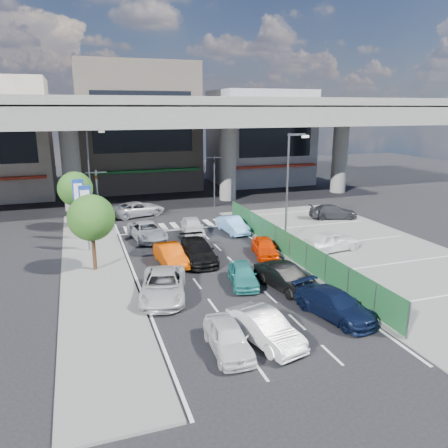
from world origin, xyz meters
name	(u,v)px	position (x,y,z in m)	size (l,w,h in m)	color
ground	(224,280)	(0.00, 0.00, 0.00)	(120.00, 120.00, 0.00)	black
parking_lot	(362,250)	(11.00, 2.00, 0.03)	(12.00, 28.00, 0.06)	slate
sidewalk_left	(96,270)	(-7.00, 4.00, 0.06)	(4.00, 30.00, 0.12)	slate
fence_run	(297,251)	(5.30, 1.00, 0.90)	(0.16, 22.00, 1.80)	#1C542B
expressway	(152,118)	(0.00, 22.00, 8.76)	(64.00, 14.00, 10.75)	#63635E
building_center	(137,127)	(0.00, 32.97, 7.49)	(14.00, 10.90, 15.00)	gray
building_east	(260,137)	(16.00, 31.97, 5.99)	(12.00, 10.90, 12.00)	gray
traffic_light_left	(97,186)	(-6.20, 12.00, 3.94)	(1.60, 1.24, 5.20)	#595B60
traffic_light_right	(214,168)	(5.50, 19.00, 3.94)	(1.60, 1.24, 5.20)	#595B60
street_lamp_right	(290,178)	(7.17, 6.00, 4.77)	(1.65, 0.22, 8.00)	#595B60
street_lamp_left	(91,166)	(-6.33, 18.00, 4.77)	(1.65, 0.22, 8.00)	#595B60
signboard_near	(86,209)	(-7.20, 7.99, 3.06)	(0.80, 0.14, 4.70)	#595B60
signboard_far	(79,201)	(-7.60, 10.99, 3.06)	(0.80, 0.14, 4.70)	#595B60
tree_near	(91,218)	(-7.00, 4.00, 3.39)	(2.80, 2.80, 4.80)	#382314
tree_far	(75,189)	(-7.80, 14.50, 3.39)	(2.80, 2.80, 4.80)	#382314
van_white_back_left	(228,338)	(-2.32, -7.35, 0.63)	(1.48, 3.68, 1.25)	silver
hatch_white_back_mid	(265,328)	(-0.59, -7.16, 0.67)	(1.42, 4.08, 1.34)	silver
minivan_navy_back	(335,304)	(3.56, -6.09, 0.65)	(1.82, 4.49, 1.30)	black
sedan_white_mid_left	(163,285)	(-3.79, -1.24, 0.69)	(2.29, 4.97, 1.38)	silver
taxi_teal_mid	(243,275)	(0.83, -0.97, 0.61)	(1.45, 3.61, 1.23)	teal
hatch_black_mid_right	(285,278)	(2.79, -2.36, 0.69)	(1.46, 4.19, 1.38)	black
taxi_orange_left	(170,255)	(-2.36, 3.64, 0.65)	(1.39, 3.97, 1.31)	#BD3D01
sedan_black_mid	(198,251)	(-0.50, 3.71, 0.69)	(1.93, 4.76, 1.38)	black
taxi_orange_right	(265,247)	(4.08, 3.26, 0.61)	(1.45, 3.59, 1.22)	#EF3200
wagon_silver_front_left	(147,231)	(-2.86, 9.68, 0.66)	(2.18, 4.72, 1.31)	#BABCC3
sedan_white_front_mid	(193,226)	(0.79, 9.93, 0.67)	(1.58, 3.93, 1.34)	silver
kei_truck_front_right	(233,225)	(3.98, 9.41, 0.64)	(1.36, 3.90, 1.29)	#72B4F6
crossing_wagon_silver	(138,209)	(-2.41, 17.51, 0.68)	(2.24, 4.86, 1.35)	silver
parked_sedan_white	(332,241)	(8.85, 2.58, 0.76)	(1.66, 4.14, 1.41)	white
parked_sedan_dgrey	(333,212)	(14.11, 10.63, 0.68)	(1.74, 4.28, 1.24)	#2F3034
traffic_cone	(308,249)	(7.06, 2.65, 0.39)	(0.33, 0.33, 0.65)	red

